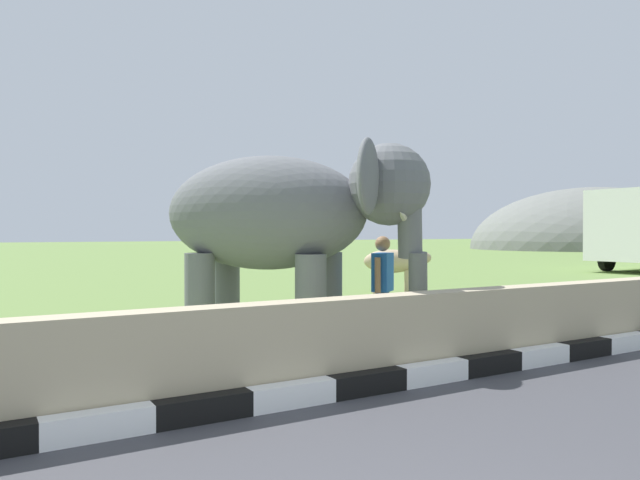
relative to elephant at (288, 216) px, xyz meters
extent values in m
cube|color=white|center=(-3.16, -2.69, -1.83)|extent=(0.90, 0.20, 0.24)
cube|color=black|center=(-2.26, -2.69, -1.83)|extent=(0.90, 0.20, 0.24)
cube|color=white|center=(-1.36, -2.69, -1.83)|extent=(0.90, 0.20, 0.24)
cube|color=black|center=(-0.46, -2.69, -1.83)|extent=(0.90, 0.20, 0.24)
cube|color=white|center=(0.44, -2.69, -1.83)|extent=(0.90, 0.20, 0.24)
cube|color=black|center=(1.34, -2.69, -1.83)|extent=(0.90, 0.20, 0.24)
cube|color=white|center=(2.24, -2.69, -1.83)|extent=(0.90, 0.20, 0.24)
cube|color=black|center=(3.14, -2.69, -1.83)|extent=(0.90, 0.20, 0.24)
cube|color=white|center=(4.04, -2.69, -1.83)|extent=(0.90, 0.20, 0.24)
cube|color=tan|center=(-0.36, -2.39, -1.45)|extent=(28.00, 0.36, 1.00)
cylinder|color=slate|center=(0.66, -0.04, -1.24)|extent=(0.44, 0.44, 1.41)
cylinder|color=slate|center=(0.01, -0.66, -1.24)|extent=(0.44, 0.44, 1.41)
cylinder|color=slate|center=(-0.51, 1.19, -1.24)|extent=(0.44, 0.44, 1.41)
cylinder|color=slate|center=(-1.16, 0.57, -1.24)|extent=(0.44, 0.44, 1.41)
ellipsoid|color=slate|center=(-0.25, 0.26, 0.06)|extent=(3.29, 3.35, 1.70)
sphere|color=slate|center=(1.04, -1.09, 0.44)|extent=(1.16, 1.16, 1.16)
ellipsoid|color=#D84C8C|center=(1.24, -1.30, 0.59)|extent=(0.71, 0.70, 0.44)
ellipsoid|color=slate|center=(1.50, -0.45, 0.49)|extent=(0.82, 0.79, 1.00)
ellipsoid|color=slate|center=(0.37, -1.52, 0.49)|extent=(0.82, 0.79, 1.00)
cylinder|color=slate|center=(1.24, -1.30, -0.11)|extent=(0.58, 0.57, 0.99)
cylinder|color=slate|center=(1.32, -1.39, -0.91)|extent=(0.42, 0.42, 0.82)
cone|color=beige|center=(1.40, -1.07, -0.01)|extent=(0.51, 0.49, 0.22)
cone|color=beige|center=(0.99, -1.45, -0.01)|extent=(0.51, 0.49, 0.22)
cylinder|color=navy|center=(1.41, -0.48, -1.54)|extent=(0.15, 0.15, 0.82)
cylinder|color=navy|center=(1.25, -0.60, -1.54)|extent=(0.15, 0.15, 0.82)
cube|color=#1E59B2|center=(1.33, -0.54, -0.84)|extent=(0.46, 0.43, 0.58)
cylinder|color=#9E7251|center=(1.54, -0.38, -0.87)|extent=(0.13, 0.13, 0.52)
cylinder|color=#9E7251|center=(1.13, -0.70, -0.87)|extent=(0.14, 0.14, 0.52)
sphere|color=#9E7251|center=(1.33, -0.54, -0.41)|extent=(0.23, 0.23, 0.23)
cylinder|color=black|center=(20.21, 8.41, -1.45)|extent=(1.02, 0.37, 1.00)
cylinder|color=tan|center=(6.59, 5.44, -1.62)|extent=(0.12, 0.12, 0.65)
cylinder|color=tan|center=(6.37, 5.15, -1.62)|extent=(0.12, 0.12, 0.65)
cylinder|color=tan|center=(5.86, 5.97, -1.62)|extent=(0.12, 0.12, 0.65)
cylinder|color=tan|center=(5.65, 5.69, -1.62)|extent=(0.12, 0.12, 0.65)
ellipsoid|color=tan|center=(6.12, 5.56, -1.05)|extent=(1.56, 1.38, 0.66)
ellipsoid|color=tan|center=(6.86, 5.01, -0.95)|extent=(0.48, 0.45, 0.32)
ellipsoid|color=slate|center=(52.64, 31.45, -1.95)|extent=(28.22, 22.57, 12.83)
camera|label=1|loc=(-4.05, -7.82, -0.23)|focal=33.42mm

